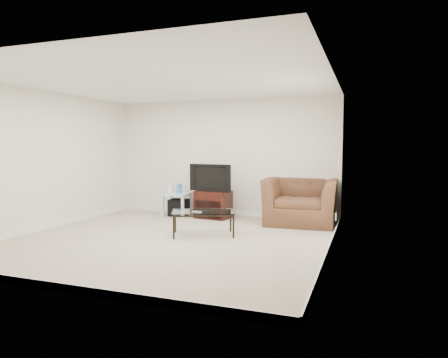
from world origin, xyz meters
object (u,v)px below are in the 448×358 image
(television, at_px, (212,177))
(tv_stand, at_px, (213,204))
(side_table, at_px, (177,204))
(coffee_table, at_px, (203,223))
(recliner, at_px, (301,193))
(subwoofer, at_px, (179,208))

(television, bearing_deg, tv_stand, 93.80)
(side_table, distance_m, coffee_table, 2.04)
(tv_stand, relative_size, recliner, 0.51)
(television, height_order, coffee_table, television)
(side_table, distance_m, subwoofer, 0.08)
(television, height_order, subwoofer, television)
(television, relative_size, subwoofer, 2.47)
(subwoofer, xyz_separation_m, recliner, (2.63, -0.02, 0.42))
(television, xyz_separation_m, coffee_table, (0.45, -1.56, -0.65))
(tv_stand, distance_m, coffee_table, 1.65)
(tv_stand, xyz_separation_m, recliner, (1.82, 0.00, 0.31))
(television, height_order, side_table, television)
(side_table, bearing_deg, coffee_table, -51.03)
(television, distance_m, subwoofer, 1.06)
(side_table, relative_size, subwoofer, 1.40)
(television, bearing_deg, coffee_table, -62.85)
(subwoofer, bearing_deg, television, -3.57)
(recliner, relative_size, coffee_table, 1.31)
(tv_stand, xyz_separation_m, coffee_table, (0.44, -1.59, -0.08))
(tv_stand, distance_m, television, 0.57)
(television, height_order, recliner, recliner)
(side_table, xyz_separation_m, recliner, (2.66, 0.00, 0.35))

